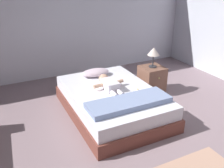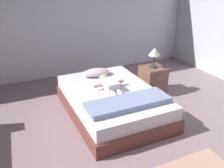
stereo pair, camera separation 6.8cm
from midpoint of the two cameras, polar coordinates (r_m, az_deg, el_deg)
The scene contains 10 objects.
ground_plane at distance 3.15m, azimuth 4.17°, elevation -16.50°, with size 8.00×8.00×0.00m, color gray.
wall_behind_bed at distance 5.27m, azimuth -11.91°, elevation 15.05°, with size 8.00×0.12×2.52m, color silver.
bed at distance 3.93m, azimuth 0.49°, elevation -4.03°, with size 1.30×1.89×0.40m.
pillow at distance 4.35m, azimuth -3.21°, elevation 2.64°, with size 0.49×0.28×0.12m.
baby at distance 3.88m, azimuth -0.24°, elevation 0.03°, with size 0.51×0.63×0.16m.
toothbrush at distance 4.00m, azimuth 2.18°, elevation -0.12°, with size 0.03×0.13×0.02m.
nightstand at distance 4.66m, azimuth 9.63°, elevation 0.97°, with size 0.40×0.43×0.48m.
lamp at distance 4.49m, azimuth 10.09°, elevation 7.06°, with size 0.21×0.21×0.36m.
blanket at distance 3.41m, azimuth 4.31°, elevation -4.22°, with size 1.17×0.40×0.08m.
baby_bottle at distance 3.76m, azimuth 6.35°, elevation -1.59°, with size 0.06×0.10×0.07m.
Camera 2 is at (-1.18, -2.08, 2.05)m, focal length 40.22 mm.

